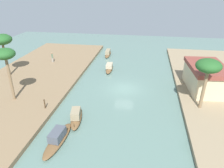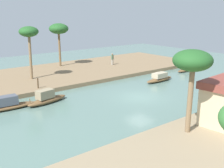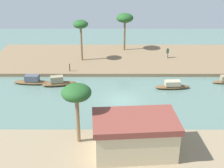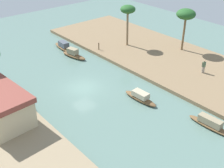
% 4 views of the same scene
% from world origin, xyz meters
% --- Properties ---
extents(river_water, '(66.39, 66.39, 0.00)m').
position_xyz_m(river_water, '(0.00, 0.00, 0.00)').
color(river_water, slate).
rests_on(river_water, ground).
extents(riverbank_left, '(39.15, 13.38, 0.45)m').
position_xyz_m(riverbank_left, '(0.00, -13.62, 0.23)').
color(riverbank_left, '#846B4C').
rests_on(riverbank_left, ground).
extents(sampan_upstream_small, '(4.43, 1.92, 1.31)m').
position_xyz_m(sampan_upstream_small, '(8.05, -4.07, 0.46)').
color(sampan_upstream_small, brown).
rests_on(sampan_upstream_small, river_water).
extents(sampan_midstream, '(4.49, 1.28, 1.07)m').
position_xyz_m(sampan_midstream, '(-6.42, -3.19, 0.42)').
color(sampan_midstream, brown).
rests_on(sampan_midstream, river_water).
extents(sampan_with_tall_canopy, '(5.08, 1.49, 1.21)m').
position_xyz_m(sampan_with_tall_canopy, '(11.54, -4.63, 0.42)').
color(sampan_with_tall_canopy, brown).
rests_on(sampan_with_tall_canopy, river_water).
extents(person_on_near_bank, '(0.49, 0.47, 1.69)m').
position_xyz_m(person_on_near_bank, '(-7.36, -13.39, 1.21)').
color(person_on_near_bank, gray).
rests_on(person_on_near_bank, riverbank_left).
extents(mooring_post, '(0.14, 0.14, 1.08)m').
position_xyz_m(mooring_post, '(7.07, -7.93, 0.99)').
color(mooring_post, '#4C3823').
rests_on(mooring_post, riverbank_left).
extents(palm_tree_left_near, '(2.73, 2.73, 6.10)m').
position_xyz_m(palm_tree_left_near, '(-0.86, -17.39, 5.69)').
color(palm_tree_left_near, brown).
rests_on(palm_tree_left_near, riverbank_left).
extents(palm_tree_left_far, '(2.22, 2.22, 6.15)m').
position_xyz_m(palm_tree_left_far, '(5.76, -12.40, 5.77)').
color(palm_tree_left_far, '#7F6647').
rests_on(palm_tree_left_far, riverbank_left).
extents(palm_tree_right_tall, '(2.55, 2.55, 5.59)m').
position_xyz_m(palm_tree_right_tall, '(4.13, 8.84, 5.19)').
color(palm_tree_right_tall, '#7F6647').
rests_on(palm_tree_right_tall, riverbank_right).
extents(riverside_building, '(7.33, 4.82, 3.24)m').
position_xyz_m(riverside_building, '(-0.77, 10.24, 2.10)').
color(riverside_building, beige).
rests_on(riverside_building, riverbank_right).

